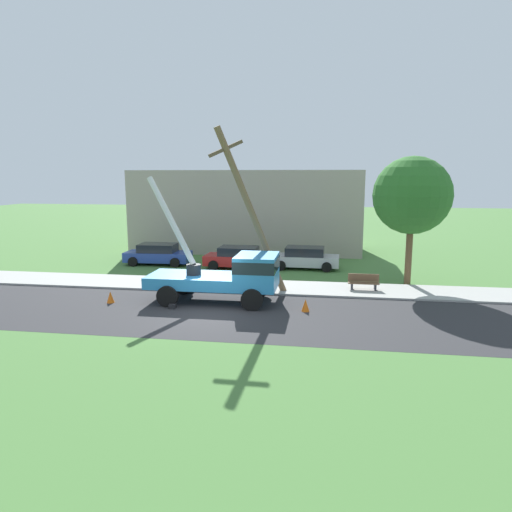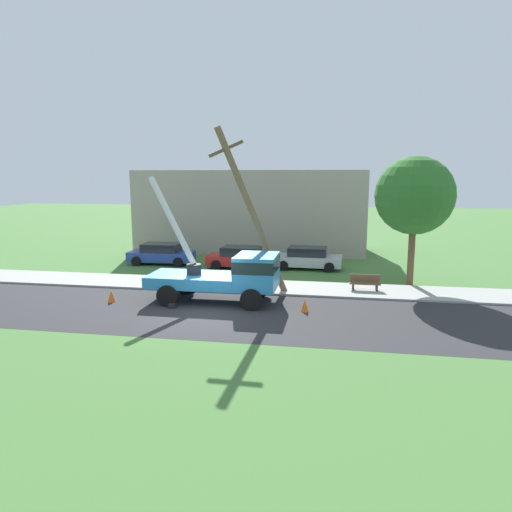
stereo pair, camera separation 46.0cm
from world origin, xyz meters
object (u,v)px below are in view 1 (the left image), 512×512
parked_sedan_silver (305,258)px  utility_truck (230,273)px  leaning_utility_pole (251,211)px  parked_sedan_blue (158,254)px  parked_sedan_red (239,258)px  traffic_cone_ahead (305,305)px  traffic_cone_behind (110,297)px  park_bench (363,282)px  roadside_tree_near (412,196)px

parked_sedan_silver → utility_truck: bearing=-109.8°
leaning_utility_pole → parked_sedan_silver: bearing=72.6°
parked_sedan_blue → parked_sedan_red: size_ratio=1.00×
traffic_cone_ahead → parked_sedan_silver: size_ratio=0.13×
parked_sedan_silver → traffic_cone_ahead: bearing=-86.9°
traffic_cone_behind → parked_sedan_blue: bearing=97.1°
utility_truck → traffic_cone_ahead: (3.66, -1.00, -1.13)m
park_bench → traffic_cone_behind: bearing=-161.1°
parked_sedan_red → traffic_cone_ahead: bearing=-62.3°
utility_truck → parked_sedan_red: utility_truck is taller
leaning_utility_pole → roadside_tree_near: (8.22, 3.84, 0.66)m
traffic_cone_behind → parked_sedan_blue: (-1.20, 9.65, 0.43)m
leaning_utility_pole → traffic_cone_behind: bearing=-160.5°
traffic_cone_ahead → traffic_cone_behind: (-9.30, 0.02, 0.00)m
parked_sedan_red → parked_sedan_silver: size_ratio=1.00×
leaning_utility_pole → parked_sedan_red: size_ratio=1.87×
roadside_tree_near → leaning_utility_pole: bearing=-155.0°
traffic_cone_ahead → park_bench: size_ratio=0.35×
traffic_cone_behind → park_bench: park_bench is taller
leaning_utility_pole → traffic_cone_behind: (-6.47, -2.30, -3.99)m
traffic_cone_ahead → roadside_tree_near: 9.41m
utility_truck → traffic_cone_ahead: bearing=-15.3°
roadside_tree_near → parked_sedan_silver: bearing=148.8°
traffic_cone_ahead → parked_sedan_blue: (-10.51, 9.67, 0.43)m
leaning_utility_pole → park_bench: 7.09m
traffic_cone_behind → parked_sedan_red: parked_sedan_red is taller
utility_truck → traffic_cone_behind: (-5.65, -0.98, -1.13)m
utility_truck → leaning_utility_pole: 3.26m
leaning_utility_pole → roadside_tree_near: leaning_utility_pole is taller
park_bench → traffic_cone_ahead: bearing=-124.1°
utility_truck → traffic_cone_behind: 5.84m
parked_sedan_blue → park_bench: parked_sedan_blue is taller
traffic_cone_ahead → parked_sedan_red: parked_sedan_red is taller
parked_sedan_red → roadside_tree_near: (10.19, -3.01, 4.22)m
utility_truck → parked_sedan_silver: 9.30m
utility_truck → park_bench: 7.29m
park_bench → parked_sedan_red: bearing=146.9°
utility_truck → parked_sedan_blue: bearing=128.3°
parked_sedan_red → utility_truck: bearing=-82.0°
traffic_cone_behind → parked_sedan_silver: parked_sedan_silver is taller
parked_sedan_blue → parked_sedan_red: same height
leaning_utility_pole → traffic_cone_ahead: bearing=-39.2°
parked_sedan_blue → roadside_tree_near: roadside_tree_near is taller
utility_truck → roadside_tree_near: size_ratio=0.96×
parked_sedan_blue → roadside_tree_near: size_ratio=0.63×
leaning_utility_pole → parked_sedan_blue: (-7.67, 7.36, -3.56)m
traffic_cone_behind → roadside_tree_near: roadside_tree_near is taller
parked_sedan_silver → park_bench: size_ratio=2.78×
utility_truck → traffic_cone_ahead: 3.95m
leaning_utility_pole → parked_sedan_red: (-1.97, 6.85, -3.56)m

